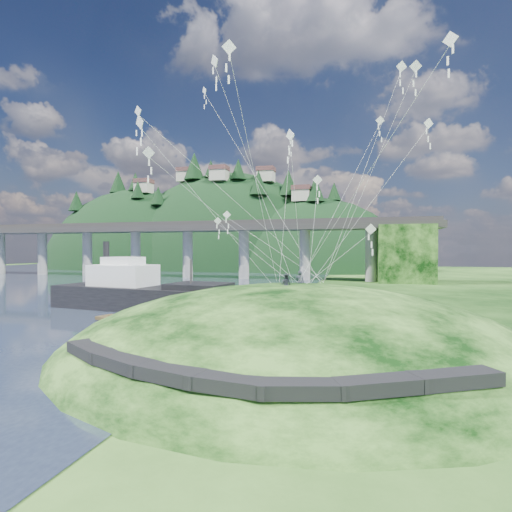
# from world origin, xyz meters

# --- Properties ---
(ground) EXTENTS (320.00, 320.00, 0.00)m
(ground) POSITION_xyz_m (0.00, 0.00, 0.00)
(ground) COLOR black
(ground) RESTS_ON ground
(grass_hill) EXTENTS (36.00, 32.00, 13.00)m
(grass_hill) POSITION_xyz_m (8.00, 2.00, -1.50)
(grass_hill) COLOR black
(grass_hill) RESTS_ON ground
(footpath) EXTENTS (22.29, 5.84, 0.83)m
(footpath) POSITION_xyz_m (7.46, -9.74, 2.08)
(footpath) COLOR black
(footpath) RESTS_ON ground
(bridge) EXTENTS (160.00, 11.00, 15.00)m
(bridge) POSITION_xyz_m (-26.46, 70.07, 9.70)
(bridge) COLOR #2D2B2B
(bridge) RESTS_ON ground
(far_ridge) EXTENTS (153.00, 70.00, 94.50)m
(far_ridge) POSITION_xyz_m (-43.58, 122.17, -7.44)
(far_ridge) COLOR black
(far_ridge) RESTS_ON ground
(work_barge) EXTENTS (25.19, 9.69, 8.59)m
(work_barge) POSITION_xyz_m (-14.01, 17.70, 2.15)
(work_barge) COLOR black
(work_barge) RESTS_ON ground
(wooden_dock) EXTENTS (13.00, 6.23, 0.93)m
(wooden_dock) POSITION_xyz_m (-7.65, 7.60, 0.41)
(wooden_dock) COLOR #3E2E19
(wooden_dock) RESTS_ON ground
(kite_flyers) EXTENTS (1.41, 3.40, 1.94)m
(kite_flyers) POSITION_xyz_m (7.68, 2.94, 5.85)
(kite_flyers) COLOR #282D35
(kite_flyers) RESTS_ON ground
(kite_swarm) EXTENTS (20.80, 17.94, 16.45)m
(kite_swarm) POSITION_xyz_m (7.25, 3.71, 16.74)
(kite_swarm) COLOR white
(kite_swarm) RESTS_ON ground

